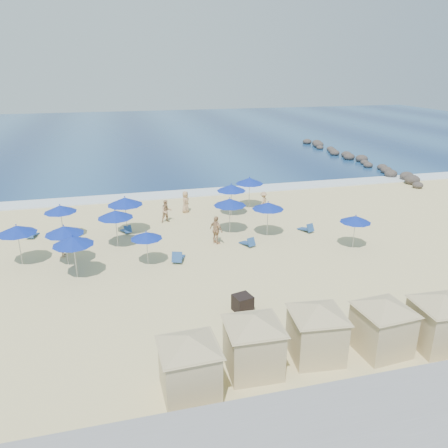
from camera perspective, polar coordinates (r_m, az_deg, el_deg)
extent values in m
plane|color=beige|center=(25.46, -2.58, -5.66)|extent=(160.00, 160.00, 0.00)
cube|color=navy|center=(78.40, -11.18, 11.55)|extent=(160.00, 80.00, 0.06)
cube|color=white|center=(39.81, -7.25, 3.82)|extent=(160.00, 2.50, 0.08)
cube|color=gray|center=(14.86, 9.02, -25.06)|extent=(160.00, 2.20, 1.10)
ellipsoid|color=#2F2927|center=(45.72, 23.98, 4.65)|extent=(1.00, 1.00, 0.65)
ellipsoid|color=#2F2927|center=(47.12, 23.37, 5.32)|extent=(1.48, 1.48, 0.96)
ellipsoid|color=#2F2927|center=(48.57, 22.77, 5.78)|extent=(1.40, 1.40, 0.91)
ellipsoid|color=#2F2927|center=(49.25, 20.95, 6.17)|extent=(1.32, 1.32, 0.86)
ellipsoid|color=#2F2927|center=(50.72, 20.44, 6.57)|extent=(1.24, 1.24, 0.81)
ellipsoid|color=#2F2927|center=(52.20, 19.96, 6.96)|extent=(1.16, 1.16, 0.75)
ellipsoid|color=#2F2927|center=(52.96, 18.31, 7.30)|extent=(1.08, 1.08, 0.70)
ellipsoid|color=#2F2927|center=(54.46, 17.90, 7.64)|extent=(1.00, 1.00, 0.65)
ellipsoid|color=#2F2927|center=(55.93, 17.53, 8.12)|extent=(1.48, 1.48, 0.96)
ellipsoid|color=#2F2927|center=(56.76, 16.02, 8.42)|extent=(1.40, 1.40, 0.91)
ellipsoid|color=#2F2927|center=(58.27, 15.70, 8.71)|extent=(1.32, 1.32, 0.86)
ellipsoid|color=#2F2927|center=(59.15, 14.26, 8.97)|extent=(1.24, 1.24, 0.81)
ellipsoid|color=#2F2927|center=(60.68, 13.99, 9.24)|extent=(1.16, 1.16, 0.75)
ellipsoid|color=#2F2927|center=(62.21, 13.74, 9.49)|extent=(1.08, 1.08, 0.70)
ellipsoid|color=#2F2927|center=(63.14, 12.42, 9.72)|extent=(1.00, 1.00, 0.65)
ellipsoid|color=#2F2927|center=(64.65, 12.22, 10.09)|extent=(1.48, 1.48, 0.96)
ellipsoid|color=#2F2927|center=(66.19, 12.02, 10.30)|extent=(1.40, 1.40, 0.91)
ellipsoid|color=#2F2927|center=(67.16, 10.80, 10.50)|extent=(1.32, 1.32, 0.86)
cube|color=black|center=(21.03, 2.45, -10.31)|extent=(0.99, 0.99, 0.81)
cube|color=#C6B388|center=(16.17, -4.54, -18.52)|extent=(1.98, 1.98, 1.91)
cube|color=tan|center=(15.60, -4.64, -15.77)|extent=(2.08, 2.08, 0.08)
pyramid|color=tan|center=(15.33, -4.69, -14.32)|extent=(4.18, 4.18, 0.48)
cube|color=#C6B388|center=(17.15, 3.83, -15.87)|extent=(2.02, 2.02, 1.95)
cube|color=tan|center=(16.60, 3.91, -13.15)|extent=(2.12, 2.12, 0.08)
pyramid|color=tan|center=(16.34, 3.95, -11.72)|extent=(4.26, 4.26, 0.49)
cube|color=#C6B388|center=(18.18, 11.94, -14.08)|extent=(2.10, 2.10, 1.92)
cube|color=tan|center=(17.67, 12.16, -11.50)|extent=(2.20, 2.20, 0.08)
pyramid|color=tan|center=(17.42, 12.28, -10.15)|extent=(4.18, 4.18, 0.48)
cube|color=#C6B388|center=(19.22, 19.91, -12.91)|extent=(2.06, 2.06, 1.91)
cube|color=tan|center=(18.74, 20.26, -10.44)|extent=(2.16, 2.16, 0.08)
pyramid|color=tan|center=(18.51, 20.43, -9.16)|extent=(4.17, 4.17, 0.48)
cube|color=#C6B388|center=(20.39, 26.23, -11.81)|extent=(2.01, 2.01, 1.93)
cube|color=tan|center=(19.94, 26.65, -9.42)|extent=(2.11, 2.11, 0.08)
pyramid|color=tan|center=(19.72, 26.87, -8.19)|extent=(4.24, 4.24, 0.48)
cylinder|color=#A5A8AD|center=(28.04, -25.10, -2.92)|extent=(0.05, 0.05, 2.00)
cone|color=navy|center=(27.64, -25.46, -0.65)|extent=(2.21, 2.21, 0.47)
sphere|color=navy|center=(27.55, -25.54, -0.09)|extent=(0.08, 0.08, 0.08)
cylinder|color=#A5A8AD|center=(31.19, -20.37, -0.11)|extent=(0.05, 0.05, 1.93)
cone|color=navy|center=(30.84, -20.62, 1.88)|extent=(2.13, 2.13, 0.46)
sphere|color=navy|center=(30.76, -20.68, 2.38)|extent=(0.08, 0.08, 0.08)
cylinder|color=#A5A8AD|center=(25.20, -18.84, -4.56)|extent=(0.05, 0.05, 2.00)
cone|color=navy|center=(24.76, -19.14, -2.06)|extent=(2.21, 2.21, 0.47)
sphere|color=navy|center=(24.65, -19.21, -1.43)|extent=(0.08, 0.08, 0.08)
cylinder|color=#A5A8AD|center=(30.72, -12.63, 0.63)|extent=(0.06, 0.06, 2.18)
cone|color=navy|center=(30.33, -12.81, 2.93)|extent=(2.41, 2.41, 0.52)
sphere|color=navy|center=(30.24, -12.86, 3.50)|extent=(0.09, 0.09, 0.09)
cylinder|color=#A5A8AD|center=(28.70, -13.83, -1.01)|extent=(0.05, 0.05, 2.03)
cone|color=navy|center=(28.30, -14.03, 1.27)|extent=(2.25, 2.25, 0.48)
sphere|color=navy|center=(28.21, -14.08, 1.83)|extent=(0.09, 0.09, 0.09)
cylinder|color=#A5A8AD|center=(25.87, -9.98, -3.50)|extent=(0.04, 0.04, 1.67)
cone|color=navy|center=(25.50, -10.11, -1.46)|extent=(1.85, 1.85, 0.40)
sphere|color=navy|center=(25.42, -10.14, -0.95)|extent=(0.07, 0.07, 0.07)
cylinder|color=#A5A8AD|center=(33.83, 0.95, 2.80)|extent=(0.05, 0.05, 2.04)
cone|color=navy|center=(33.49, 0.96, 4.77)|extent=(2.25, 2.25, 0.48)
sphere|color=navy|center=(33.42, 0.97, 5.26)|extent=(0.09, 0.09, 0.09)
cylinder|color=#A5A8AD|center=(30.28, 0.75, 0.71)|extent=(0.05, 0.05, 2.04)
cone|color=navy|center=(29.90, 0.76, 2.89)|extent=(2.25, 2.25, 0.48)
sphere|color=navy|center=(29.81, 0.77, 3.43)|extent=(0.09, 0.09, 0.09)
cylinder|color=#A5A8AD|center=(35.85, 3.31, 3.78)|extent=(0.05, 0.05, 2.06)
cone|color=navy|center=(35.53, 3.35, 5.67)|extent=(2.28, 2.28, 0.49)
sphere|color=navy|center=(35.46, 3.36, 6.13)|extent=(0.09, 0.09, 0.09)
cylinder|color=#A5A8AD|center=(29.91, 5.70, 0.28)|extent=(0.05, 0.05, 1.96)
cone|color=navy|center=(29.54, 5.78, 2.40)|extent=(2.17, 2.17, 0.46)
sphere|color=navy|center=(29.46, 5.80, 2.93)|extent=(0.08, 0.08, 0.08)
cylinder|color=#A5A8AD|center=(29.00, 16.61, -1.33)|extent=(0.05, 0.05, 1.77)
cone|color=navy|center=(28.65, 16.81, 0.63)|extent=(1.96, 1.96, 0.42)
sphere|color=navy|center=(28.57, 16.86, 1.11)|extent=(0.07, 0.07, 0.07)
cylinder|color=#A5A8AD|center=(26.97, -19.87, -3.08)|extent=(0.05, 0.05, 1.99)
cone|color=navy|center=(26.55, -20.16, -0.74)|extent=(2.20, 2.20, 0.47)
sphere|color=navy|center=(26.46, -20.24, -0.16)|extent=(0.08, 0.08, 0.08)
cube|color=navy|center=(32.57, -23.73, -1.26)|extent=(0.76, 1.24, 0.32)
cube|color=navy|center=(32.07, -24.07, -1.18)|extent=(0.59, 0.42, 0.56)
cube|color=navy|center=(31.38, -12.71, -0.79)|extent=(0.81, 1.18, 0.30)
cube|color=navy|center=(30.90, -12.45, -0.67)|extent=(0.57, 0.44, 0.52)
cube|color=navy|center=(26.42, -5.94, -4.35)|extent=(0.99, 1.40, 0.35)
cube|color=navy|center=(25.84, -6.17, -4.32)|extent=(0.68, 0.53, 0.62)
cube|color=navy|center=(28.47, 3.00, -2.48)|extent=(0.88, 1.23, 0.31)
cube|color=navy|center=(28.04, 3.59, -2.35)|extent=(0.60, 0.47, 0.54)
cube|color=navy|center=(31.36, 10.56, -0.63)|extent=(0.91, 1.27, 0.32)
cube|color=navy|center=(30.96, 11.22, -0.48)|extent=(0.62, 0.49, 0.56)
imported|color=tan|center=(28.33, -20.37, -2.35)|extent=(0.46, 0.66, 1.70)
imported|color=tan|center=(32.65, -7.53, 1.67)|extent=(0.95, 0.81, 1.71)
imported|color=tan|center=(28.37, -1.02, -0.80)|extent=(0.96, 1.19, 1.90)
imported|color=tan|center=(35.13, 5.17, 2.96)|extent=(1.10, 1.14, 1.56)
imported|color=tan|center=(34.70, -5.06, 2.91)|extent=(0.86, 1.01, 1.74)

